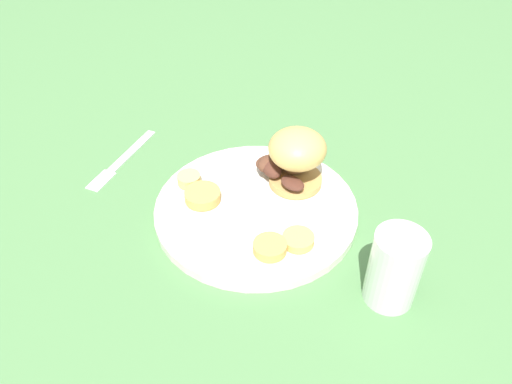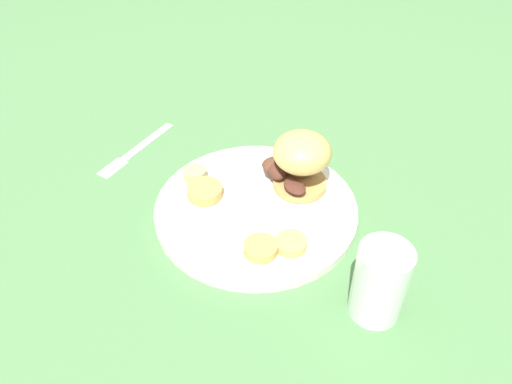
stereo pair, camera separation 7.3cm
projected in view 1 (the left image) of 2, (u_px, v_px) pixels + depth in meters
name	position (u px, v px, depth m)	size (l,w,h in m)	color
ground_plane	(256.00, 213.00, 0.75)	(4.00, 4.00, 0.00)	#4C7A47
dinner_plate	(256.00, 208.00, 0.75)	(0.30, 0.30, 0.02)	white
sandwich	(291.00, 155.00, 0.76)	(0.09, 0.11, 0.09)	tan
potato_round_0	(270.00, 247.00, 0.67)	(0.05, 0.05, 0.01)	tan
potato_round_1	(203.00, 196.00, 0.75)	(0.05, 0.05, 0.02)	tan
potato_round_2	(298.00, 239.00, 0.68)	(0.04, 0.04, 0.01)	tan
potato_round_3	(189.00, 179.00, 0.78)	(0.04, 0.04, 0.02)	#DBB766
fork	(122.00, 159.00, 0.85)	(0.17, 0.10, 0.00)	silver
drinking_glass	(395.00, 269.00, 0.60)	(0.06, 0.06, 0.11)	silver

